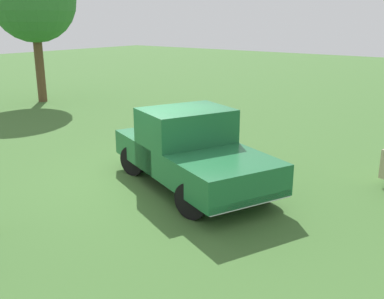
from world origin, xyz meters
TOP-DOWN VIEW (x-y plane):
  - ground_plane at (0.00, 0.00)m, footprint 80.00×80.00m
  - pickup_truck at (-0.77, -0.40)m, footprint 4.94×3.53m
  - tree_back_left at (11.39, -4.77)m, footprint 3.72×3.72m

SIDE VIEW (x-z plane):
  - ground_plane at x=0.00m, z-range 0.00..0.00m
  - pickup_truck at x=-0.77m, z-range 0.02..1.81m
  - tree_back_left at x=11.39m, z-range 1.31..7.72m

